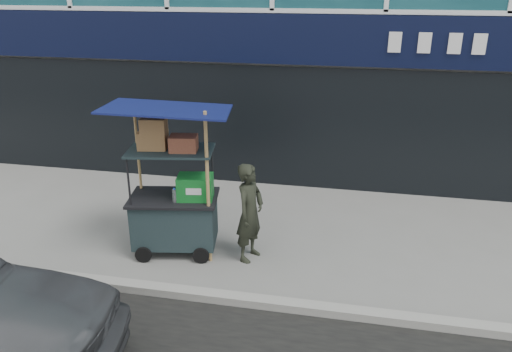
# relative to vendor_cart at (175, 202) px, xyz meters

# --- Properties ---
(ground) EXTENTS (80.00, 80.00, 0.00)m
(ground) POSITION_rel_vendor_cart_xyz_m (0.95, -0.95, -0.82)
(ground) COLOR slate
(ground) RESTS_ON ground
(curb) EXTENTS (80.00, 0.18, 0.12)m
(curb) POSITION_rel_vendor_cart_xyz_m (0.95, -1.15, -0.76)
(curb) COLOR gray
(curb) RESTS_ON ground
(vendor_cart) EXTENTS (1.92, 1.50, 2.35)m
(vendor_cart) POSITION_rel_vendor_cart_xyz_m (0.00, 0.00, 0.00)
(vendor_cart) COLOR black
(vendor_cart) RESTS_ON ground
(vendor_man) EXTENTS (0.51, 0.63, 1.51)m
(vendor_man) POSITION_rel_vendor_cart_xyz_m (1.15, 0.00, -0.07)
(vendor_man) COLOR black
(vendor_man) RESTS_ON ground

